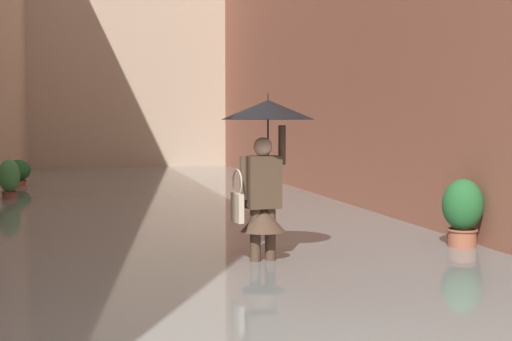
{
  "coord_description": "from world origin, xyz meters",
  "views": [
    {
      "loc": [
        1.41,
        2.26,
        1.74
      ],
      "look_at": [
        -0.19,
        -4.48,
        1.27
      ],
      "focal_mm": 49.71,
      "sensor_mm": 36.0,
      "label": 1
    }
  ],
  "objects_px": {
    "person_wading": "(265,149)",
    "potted_plant_far_left": "(463,214)",
    "potted_plant_near_right": "(17,174)",
    "potted_plant_far_right": "(9,180)"
  },
  "relations": [
    {
      "from": "person_wading",
      "to": "potted_plant_near_right",
      "type": "relative_size",
      "value": 2.51
    },
    {
      "from": "potted_plant_far_right",
      "to": "potted_plant_near_right",
      "type": "distance_m",
      "value": 3.0
    },
    {
      "from": "potted_plant_far_right",
      "to": "potted_plant_near_right",
      "type": "xyz_separation_m",
      "value": [
        0.12,
        -2.99,
        -0.09
      ]
    },
    {
      "from": "potted_plant_near_right",
      "to": "potted_plant_far_left",
      "type": "distance_m",
      "value": 11.98
    },
    {
      "from": "person_wading",
      "to": "potted_plant_near_right",
      "type": "height_order",
      "value": "person_wading"
    },
    {
      "from": "person_wading",
      "to": "potted_plant_near_right",
      "type": "bearing_deg",
      "value": -71.05
    },
    {
      "from": "potted_plant_far_right",
      "to": "potted_plant_far_left",
      "type": "height_order",
      "value": "potted_plant_far_left"
    },
    {
      "from": "potted_plant_far_right",
      "to": "potted_plant_far_left",
      "type": "bearing_deg",
      "value": 130.14
    },
    {
      "from": "potted_plant_far_left",
      "to": "potted_plant_near_right",
      "type": "bearing_deg",
      "value": -58.7
    },
    {
      "from": "person_wading",
      "to": "potted_plant_far_left",
      "type": "bearing_deg",
      "value": -173.54
    }
  ]
}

